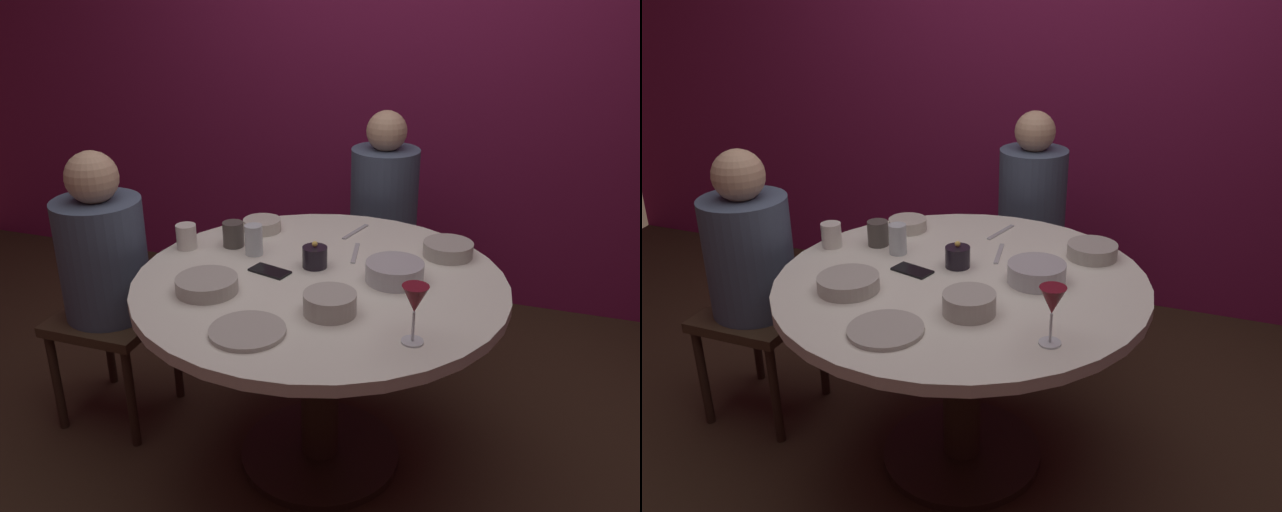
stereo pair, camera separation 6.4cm
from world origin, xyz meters
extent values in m
plane|color=#382619|center=(0.00, 0.00, 0.00)|extent=(8.00, 8.00, 0.00)
cube|color=maroon|center=(0.00, 1.57, 1.30)|extent=(6.00, 0.10, 2.60)
cylinder|color=silver|center=(0.00, 0.00, 0.73)|extent=(1.26, 1.26, 0.04)
cylinder|color=#332319|center=(0.00, 0.00, 0.36)|extent=(0.14, 0.14, 0.71)
cylinder|color=#2D2116|center=(0.00, 0.00, 0.01)|extent=(0.60, 0.60, 0.03)
cube|color=#3F2D1E|center=(-0.87, 0.00, 0.45)|extent=(0.40, 0.40, 0.04)
cylinder|color=#475670|center=(-0.87, 0.00, 0.70)|extent=(0.33, 0.33, 0.46)
sphere|color=tan|center=(-0.87, 0.00, 1.02)|extent=(0.19, 0.19, 0.19)
cylinder|color=#332319|center=(-1.04, -0.17, 0.21)|extent=(0.04, 0.04, 0.43)
cylinder|color=#332319|center=(-0.70, -0.17, 0.21)|extent=(0.04, 0.04, 0.43)
cylinder|color=#332319|center=(-1.04, 0.17, 0.21)|extent=(0.04, 0.04, 0.43)
cylinder|color=#332319|center=(-0.70, 0.17, 0.21)|extent=(0.04, 0.04, 0.43)
cube|color=#3F2D1E|center=(0.00, 0.93, 0.45)|extent=(0.40, 0.40, 0.04)
cylinder|color=#475670|center=(0.00, 0.93, 0.72)|extent=(0.31, 0.31, 0.50)
sphere|color=tan|center=(0.00, 0.93, 1.05)|extent=(0.18, 0.18, 0.18)
cylinder|color=#332319|center=(-0.17, 1.10, 0.21)|extent=(0.04, 0.04, 0.43)
cylinder|color=#332319|center=(-0.17, 0.76, 0.21)|extent=(0.04, 0.04, 0.43)
cylinder|color=#332319|center=(0.17, 1.10, 0.21)|extent=(0.04, 0.04, 0.43)
cylinder|color=#332319|center=(0.17, 0.76, 0.21)|extent=(0.04, 0.04, 0.43)
cylinder|color=black|center=(-0.05, 0.08, 0.79)|extent=(0.09, 0.09, 0.07)
sphere|color=#F9D159|center=(-0.05, 0.08, 0.84)|extent=(0.02, 0.02, 0.02)
cylinder|color=silver|center=(0.38, -0.32, 0.76)|extent=(0.06, 0.06, 0.01)
cylinder|color=silver|center=(0.38, -0.32, 0.80)|extent=(0.01, 0.01, 0.09)
cone|color=maroon|center=(0.38, -0.32, 0.89)|extent=(0.08, 0.08, 0.08)
cylinder|color=#B2ADA3|center=(-0.08, -0.42, 0.76)|extent=(0.22, 0.22, 0.01)
cube|color=black|center=(-0.18, -0.01, 0.76)|extent=(0.15, 0.10, 0.01)
cylinder|color=#B7B7BC|center=(0.24, 0.06, 0.79)|extent=(0.20, 0.20, 0.07)
cylinder|color=beige|center=(-0.36, 0.34, 0.78)|extent=(0.15, 0.15, 0.05)
cylinder|color=#B2ADA3|center=(0.11, -0.23, 0.79)|extent=(0.16, 0.16, 0.07)
cylinder|color=#B2ADA3|center=(-0.31, -0.21, 0.78)|extent=(0.20, 0.20, 0.05)
cylinder|color=#B2ADA3|center=(0.38, 0.32, 0.78)|extent=(0.18, 0.18, 0.05)
cylinder|color=silver|center=(-0.29, 0.11, 0.81)|extent=(0.06, 0.06, 0.11)
cylinder|color=#4C4742|center=(-0.40, 0.16, 0.80)|extent=(0.08, 0.08, 0.09)
cylinder|color=silver|center=(-0.55, 0.09, 0.80)|extent=(0.08, 0.08, 0.09)
cube|color=#B7B7BC|center=(0.00, 0.44, 0.76)|extent=(0.06, 0.18, 0.01)
cube|color=#B7B7BC|center=(0.06, 0.23, 0.76)|extent=(0.05, 0.18, 0.01)
camera|label=1|loc=(0.65, -1.92, 1.72)|focal=37.20mm
camera|label=2|loc=(0.71, -1.90, 1.72)|focal=37.20mm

